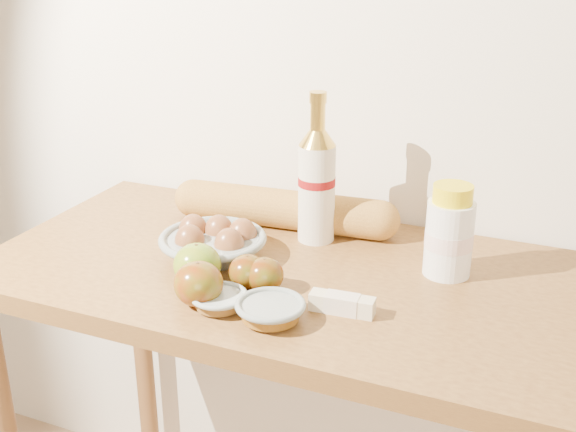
% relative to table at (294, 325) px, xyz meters
% --- Properties ---
extents(back_wall, '(3.50, 0.02, 2.60)m').
position_rel_table_xyz_m(back_wall, '(0.00, 0.33, 0.52)').
color(back_wall, white).
rests_on(back_wall, ground).
extents(table, '(1.20, 0.60, 0.90)m').
position_rel_table_xyz_m(table, '(0.00, 0.00, 0.00)').
color(table, olive).
rests_on(table, ground).
extents(bourbon_bottle, '(0.10, 0.10, 0.31)m').
position_rel_table_xyz_m(bourbon_bottle, '(-0.01, 0.15, 0.25)').
color(bourbon_bottle, beige).
rests_on(bourbon_bottle, table).
extents(cream_bottle, '(0.09, 0.09, 0.18)m').
position_rel_table_xyz_m(cream_bottle, '(0.27, 0.09, 0.21)').
color(cream_bottle, white).
rests_on(cream_bottle, table).
extents(egg_bowl, '(0.25, 0.25, 0.07)m').
position_rel_table_xyz_m(egg_bowl, '(-0.17, -0.01, 0.15)').
color(egg_bowl, gray).
rests_on(egg_bowl, table).
extents(baguette, '(0.51, 0.13, 0.08)m').
position_rel_table_xyz_m(baguette, '(-0.10, 0.18, 0.17)').
color(baguette, '#C28C3B').
rests_on(baguette, table).
extents(apple_yellowgreen, '(0.11, 0.11, 0.08)m').
position_rel_table_xyz_m(apple_yellowgreen, '(-0.14, -0.13, 0.16)').
color(apple_yellowgreen, olive).
rests_on(apple_yellowgreen, table).
extents(apple_redgreen_front, '(0.10, 0.10, 0.08)m').
position_rel_table_xyz_m(apple_redgreen_front, '(-0.10, -0.19, 0.16)').
color(apple_redgreen_front, '#960C08').
rests_on(apple_redgreen_front, table).
extents(apple_redgreen_right, '(0.09, 0.09, 0.06)m').
position_rel_table_xyz_m(apple_redgreen_right, '(-0.01, -0.10, 0.16)').
color(apple_redgreen_right, maroon).
rests_on(apple_redgreen_right, table).
extents(sugar_bowl, '(0.12, 0.12, 0.03)m').
position_rel_table_xyz_m(sugar_bowl, '(-0.06, -0.19, 0.14)').
color(sugar_bowl, '#97A5A1').
rests_on(sugar_bowl, table).
extents(syrup_bowl, '(0.12, 0.12, 0.03)m').
position_rel_table_xyz_m(syrup_bowl, '(0.04, -0.19, 0.14)').
color(syrup_bowl, gray).
rests_on(syrup_bowl, table).
extents(butter_stick, '(0.11, 0.04, 0.03)m').
position_rel_table_xyz_m(butter_stick, '(0.14, -0.12, 0.14)').
color(butter_stick, beige).
rests_on(butter_stick, table).
extents(apple_extra, '(0.09, 0.09, 0.06)m').
position_rel_table_xyz_m(apple_extra, '(-0.05, -0.10, 0.16)').
color(apple_extra, maroon).
rests_on(apple_extra, table).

